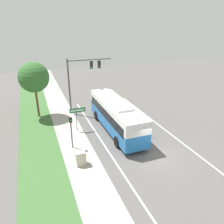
{
  "coord_description": "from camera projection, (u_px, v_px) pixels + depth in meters",
  "views": [
    {
      "loc": [
        -9.26,
        -13.75,
        10.94
      ],
      "look_at": [
        -1.46,
        6.82,
        1.71
      ],
      "focal_mm": 35.0,
      "sensor_mm": 36.0,
      "label": 1
    }
  ],
  "objects": [
    {
      "name": "utility_cabinet",
      "position": [
        81.0,
        158.0,
        17.55
      ],
      "size": [
        0.79,
        0.61,
        1.18
      ],
      "color": "#B7B29E",
      "rests_on": "sidewalk"
    },
    {
      "name": "pedestrian_signal",
      "position": [
        71.0,
        128.0,
        19.35
      ],
      "size": [
        0.28,
        0.34,
        3.15
      ],
      "color": "#4C4C51",
      "rests_on": "ground_plane"
    },
    {
      "name": "bus",
      "position": [
        116.0,
        114.0,
        22.95
      ],
      "size": [
        2.62,
        10.54,
        3.35
      ],
      "color": "#236BB7",
      "rests_on": "ground_plane"
    },
    {
      "name": "lane_divider_far",
      "position": [
        189.0,
        148.0,
        20.29
      ],
      "size": [
        0.14,
        30.0,
        0.01
      ],
      "color": "silver",
      "rests_on": "ground_plane"
    },
    {
      "name": "sidewalk",
      "position": [
        86.0,
        171.0,
        17.07
      ],
      "size": [
        2.8,
        80.0,
        0.12
      ],
      "color": "#ADA89E",
      "rests_on": "ground_plane"
    },
    {
      "name": "roadside_tree",
      "position": [
        34.0,
        77.0,
        24.95
      ],
      "size": [
        3.49,
        3.49,
        6.6
      ],
      "color": "brown",
      "rests_on": "grass_verge"
    },
    {
      "name": "ground_plane",
      "position": [
        155.0,
        156.0,
        19.12
      ],
      "size": [
        80.0,
        80.0,
        0.0
      ],
      "primitive_type": "plane",
      "color": "#565451"
    },
    {
      "name": "signal_gantry",
      "position": [
        81.0,
        75.0,
        26.43
      ],
      "size": [
        5.49,
        0.41,
        6.86
      ],
      "color": "#4C4C51",
      "rests_on": "ground_plane"
    },
    {
      "name": "lane_divider_near",
      "position": [
        117.0,
        165.0,
        17.94
      ],
      "size": [
        0.14,
        30.0,
        0.01
      ],
      "color": "silver",
      "rests_on": "ground_plane"
    },
    {
      "name": "street_sign",
      "position": [
        77.0,
        114.0,
        22.7
      ],
      "size": [
        1.66,
        0.08,
        2.67
      ],
      "color": "#4C4C51",
      "rests_on": "ground_plane"
    },
    {
      "name": "grass_verge",
      "position": [
        44.0,
        181.0,
        16.02
      ],
      "size": [
        3.6,
        80.0,
        0.1
      ],
      "color": "#3D6633",
      "rests_on": "ground_plane"
    }
  ]
}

